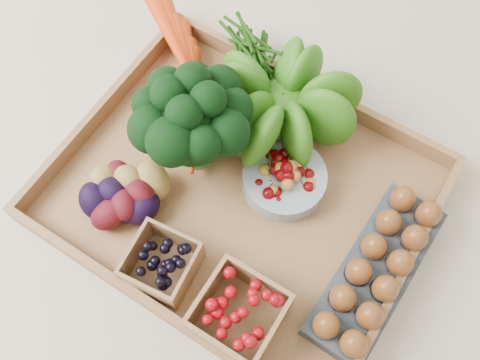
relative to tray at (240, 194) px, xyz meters
The scene contains 10 objects.
ground 0.01m from the tray, ahead, with size 4.00×4.00×0.00m, color beige.
tray is the anchor object (origin of this frame).
carrots 0.21m from the tray, 145.82° to the left, with size 0.24×0.17×0.06m, color red, non-canonical shape.
lettuce 0.16m from the tray, 93.74° to the left, with size 0.15×0.15×0.15m, color #234F0C.
broccoli 0.12m from the tray, 168.84° to the left, with size 0.18×0.18×0.14m, color black, non-canonical shape.
cherry_bowl 0.07m from the tray, 43.43° to the left, with size 0.13×0.13×0.03m, color #8C9EA5.
egg_carton 0.24m from the tray, ahead, with size 0.09×0.27×0.03m, color #373E46.
potatoes 0.18m from the tray, 142.52° to the right, with size 0.13×0.13×0.08m, color #410A11, non-canonical shape.
punnet_blackberry 0.17m from the tray, 99.23° to the right, with size 0.09×0.09×0.06m, color black.
punnet_raspberry 0.20m from the tray, 58.17° to the right, with size 0.11×0.11×0.07m, color maroon.
Camera 1 is at (0.18, -0.29, 0.78)m, focal length 40.00 mm.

